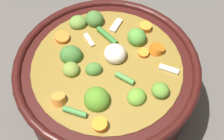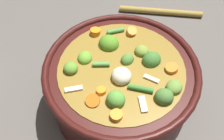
% 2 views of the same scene
% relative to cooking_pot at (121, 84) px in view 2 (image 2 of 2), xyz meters
% --- Properties ---
extents(ground_plane, '(1.10, 1.10, 0.00)m').
position_rel_cooking_pot_xyz_m(ground_plane, '(-0.00, -0.00, -0.07)').
color(ground_plane, '#514C47').
extents(cooking_pot, '(0.32, 0.32, 0.15)m').
position_rel_cooking_pot_xyz_m(cooking_pot, '(0.00, 0.00, 0.00)').
color(cooking_pot, '#38110F').
rests_on(cooking_pot, ground_plane).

